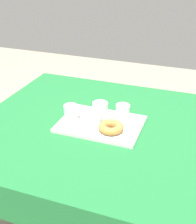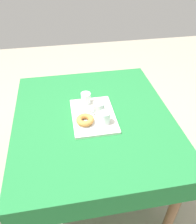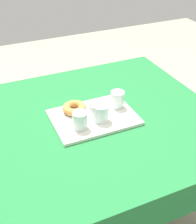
{
  "view_description": "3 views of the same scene",
  "coord_description": "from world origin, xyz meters",
  "px_view_note": "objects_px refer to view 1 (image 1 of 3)",
  "views": [
    {
      "loc": [
        0.43,
        -1.21,
        1.48
      ],
      "look_at": [
        -0.02,
        0.03,
        0.78
      ],
      "focal_mm": 49.81,
      "sensor_mm": 36.0,
      "label": 1
    },
    {
      "loc": [
        1.16,
        -0.17,
        1.71
      ],
      "look_at": [
        -0.01,
        0.03,
        0.75
      ],
      "focal_mm": 36.65,
      "sensor_mm": 36.0,
      "label": 2
    },
    {
      "loc": [
        0.46,
        1.08,
        1.55
      ],
      "look_at": [
        -0.02,
        0.01,
        0.76
      ],
      "focal_mm": 48.47,
      "sensor_mm": 36.0,
      "label": 3
    }
  ],
  "objects_px": {
    "dining_table": "(101,142)",
    "water_glass_far": "(123,113)",
    "serving_tray": "(101,124)",
    "water_glass_near": "(71,114)",
    "donut_plate_left": "(111,131)",
    "tea_mug_left": "(100,111)",
    "sugar_donut_left": "(111,127)"
  },
  "relations": [
    {
      "from": "sugar_donut_left",
      "to": "water_glass_near",
      "type": "bearing_deg",
      "value": 170.93
    },
    {
      "from": "dining_table",
      "to": "donut_plate_left",
      "type": "relative_size",
      "value": 9.97
    },
    {
      "from": "serving_tray",
      "to": "tea_mug_left",
      "type": "bearing_deg",
      "value": 118.61
    },
    {
      "from": "tea_mug_left",
      "to": "water_glass_far",
      "type": "relative_size",
      "value": 1.39
    },
    {
      "from": "water_glass_far",
      "to": "sugar_donut_left",
      "type": "relative_size",
      "value": 0.71
    },
    {
      "from": "tea_mug_left",
      "to": "donut_plate_left",
      "type": "xyz_separation_m",
      "value": [
        0.09,
        -0.1,
        -0.04
      ]
    },
    {
      "from": "water_glass_near",
      "to": "donut_plate_left",
      "type": "height_order",
      "value": "water_glass_near"
    },
    {
      "from": "water_glass_near",
      "to": "water_glass_far",
      "type": "height_order",
      "value": "same"
    },
    {
      "from": "dining_table",
      "to": "sugar_donut_left",
      "type": "bearing_deg",
      "value": -41.94
    },
    {
      "from": "dining_table",
      "to": "sugar_donut_left",
      "type": "xyz_separation_m",
      "value": [
        0.07,
        -0.06,
        0.14
      ]
    },
    {
      "from": "water_glass_far",
      "to": "donut_plate_left",
      "type": "distance_m",
      "value": 0.13
    },
    {
      "from": "serving_tray",
      "to": "water_glass_far",
      "type": "xyz_separation_m",
      "value": [
        0.09,
        0.05,
        0.04
      ]
    },
    {
      "from": "water_glass_far",
      "to": "donut_plate_left",
      "type": "xyz_separation_m",
      "value": [
        -0.02,
        -0.12,
        -0.03
      ]
    },
    {
      "from": "tea_mug_left",
      "to": "water_glass_near",
      "type": "xyz_separation_m",
      "value": [
        -0.12,
        -0.07,
        -0.0
      ]
    },
    {
      "from": "serving_tray",
      "to": "sugar_donut_left",
      "type": "distance_m",
      "value": 0.1
    },
    {
      "from": "donut_plate_left",
      "to": "serving_tray",
      "type": "bearing_deg",
      "value": 135.15
    },
    {
      "from": "dining_table",
      "to": "water_glass_near",
      "type": "height_order",
      "value": "water_glass_near"
    },
    {
      "from": "dining_table",
      "to": "water_glass_near",
      "type": "xyz_separation_m",
      "value": [
        -0.14,
        -0.03,
        0.15
      ]
    },
    {
      "from": "serving_tray",
      "to": "donut_plate_left",
      "type": "bearing_deg",
      "value": -44.85
    },
    {
      "from": "serving_tray",
      "to": "water_glass_near",
      "type": "bearing_deg",
      "value": -165.97
    },
    {
      "from": "tea_mug_left",
      "to": "sugar_donut_left",
      "type": "distance_m",
      "value": 0.14
    },
    {
      "from": "dining_table",
      "to": "tea_mug_left",
      "type": "relative_size",
      "value": 10.61
    },
    {
      "from": "water_glass_near",
      "to": "sugar_donut_left",
      "type": "bearing_deg",
      "value": -9.07
    },
    {
      "from": "serving_tray",
      "to": "water_glass_near",
      "type": "xyz_separation_m",
      "value": [
        -0.14,
        -0.04,
        0.04
      ]
    },
    {
      "from": "tea_mug_left",
      "to": "water_glass_far",
      "type": "distance_m",
      "value": 0.11
    },
    {
      "from": "dining_table",
      "to": "donut_plate_left",
      "type": "bearing_deg",
      "value": -41.94
    },
    {
      "from": "dining_table",
      "to": "tea_mug_left",
      "type": "distance_m",
      "value": 0.16
    },
    {
      "from": "water_glass_near",
      "to": "donut_plate_left",
      "type": "distance_m",
      "value": 0.22
    },
    {
      "from": "water_glass_near",
      "to": "sugar_donut_left",
      "type": "height_order",
      "value": "water_glass_near"
    },
    {
      "from": "serving_tray",
      "to": "water_glass_far",
      "type": "distance_m",
      "value": 0.11
    },
    {
      "from": "water_glass_far",
      "to": "sugar_donut_left",
      "type": "height_order",
      "value": "water_glass_far"
    },
    {
      "from": "dining_table",
      "to": "water_glass_far",
      "type": "relative_size",
      "value": 14.72
    }
  ]
}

